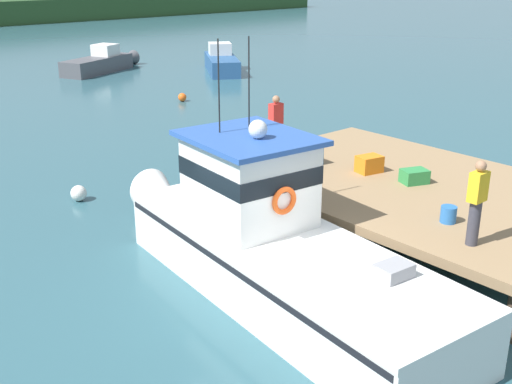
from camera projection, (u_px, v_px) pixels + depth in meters
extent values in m
plane|color=#2D5660|center=(261.00, 292.00, 12.50)|extent=(200.00, 200.00, 0.00)
cylinder|color=#4C3D2D|center=(221.00, 190.00, 16.59)|extent=(0.36, 0.36, 1.00)
cylinder|color=#4C3D2D|center=(352.00, 153.00, 19.80)|extent=(0.36, 0.36, 1.00)
cube|color=#937551|center=(412.00, 187.00, 15.08)|extent=(6.00, 9.00, 0.20)
cube|color=white|center=(285.00, 272.00, 12.11)|extent=(3.28, 8.21, 1.10)
cone|color=white|center=(165.00, 199.00, 15.87)|extent=(1.27, 1.90, 1.10)
cube|color=black|center=(285.00, 251.00, 11.95)|extent=(3.28, 8.05, 0.12)
cube|color=white|center=(286.00, 243.00, 11.90)|extent=(3.32, 8.21, 0.12)
cube|color=silver|center=(249.00, 184.00, 12.53)|extent=(2.11, 2.38, 1.80)
cube|color=black|center=(249.00, 169.00, 12.42)|extent=(2.13, 2.40, 0.36)
cube|color=#2D56A8|center=(249.00, 138.00, 12.21)|extent=(2.38, 2.70, 0.10)
sphere|color=white|center=(258.00, 129.00, 11.90)|extent=(0.36, 0.36, 0.36)
cylinder|color=black|center=(219.00, 87.00, 12.08)|extent=(0.03, 0.03, 1.80)
cylinder|color=black|center=(249.00, 83.00, 12.46)|extent=(0.03, 0.03, 1.80)
cube|color=#939399|center=(393.00, 274.00, 10.47)|extent=(0.64, 0.50, 0.36)
torus|color=orange|center=(378.00, 313.00, 9.54)|extent=(0.61, 0.61, 0.12)
torus|color=#EA5119|center=(284.00, 201.00, 11.66)|extent=(0.55, 0.15, 0.54)
cube|color=#2D8442|center=(414.00, 176.00, 14.98)|extent=(0.72, 0.64, 0.33)
cube|color=#3370B2|center=(309.00, 156.00, 16.31)|extent=(0.65, 0.51, 0.44)
cube|color=orange|center=(369.00, 164.00, 15.73)|extent=(0.68, 0.56, 0.42)
cylinder|color=#2866B2|center=(448.00, 214.00, 12.70)|extent=(0.32, 0.32, 0.34)
cylinder|color=#383842|center=(276.00, 140.00, 17.07)|extent=(0.22, 0.22, 0.86)
cube|color=red|center=(276.00, 114.00, 16.82)|extent=(0.36, 0.22, 0.56)
sphere|color=#9E7051|center=(276.00, 99.00, 16.69)|extent=(0.20, 0.20, 0.20)
cylinder|color=#383842|center=(474.00, 223.00, 11.61)|extent=(0.22, 0.22, 0.86)
cube|color=gold|center=(478.00, 187.00, 11.37)|extent=(0.36, 0.22, 0.56)
sphere|color=#9E7051|center=(481.00, 166.00, 11.24)|extent=(0.20, 0.20, 0.20)
cube|color=#4C4C51|center=(97.00, 65.00, 37.11)|extent=(5.08, 3.40, 0.89)
cone|color=#4C4C51|center=(128.00, 58.00, 39.71)|extent=(1.47, 1.31, 0.89)
cube|color=silver|center=(105.00, 50.00, 37.57)|extent=(1.62, 1.63, 0.66)
cube|color=#285184|center=(222.00, 64.00, 37.27)|extent=(4.02, 5.13, 0.92)
cone|color=#285184|center=(216.00, 57.00, 40.20)|extent=(1.44, 1.55, 0.92)
cube|color=silver|center=(220.00, 49.00, 37.82)|extent=(1.76, 1.75, 0.69)
sphere|color=#EA5B19|center=(182.00, 97.00, 29.53)|extent=(0.39, 0.39, 0.39)
sphere|color=red|center=(82.00, 68.00, 37.78)|extent=(0.37, 0.37, 0.37)
sphere|color=silver|center=(79.00, 193.00, 17.22)|extent=(0.44, 0.44, 0.44)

